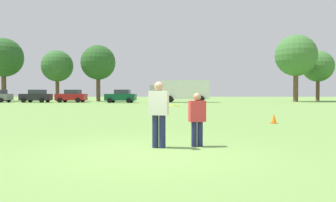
{
  "coord_description": "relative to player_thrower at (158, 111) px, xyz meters",
  "views": [
    {
      "loc": [
        0.45,
        -8.14,
        1.49
      ],
      "look_at": [
        0.47,
        2.83,
        1.2
      ],
      "focal_mm": 36.08,
      "sensor_mm": 36.0,
      "label": 1
    }
  ],
  "objects": [
    {
      "name": "ground_plane",
      "position": [
        -0.2,
        -0.83,
        -1.0
      ],
      "size": [
        193.04,
        193.04,
        0.0
      ],
      "primitive_type": "plane",
      "color": "#6B9347"
    },
    {
      "name": "player_thrower",
      "position": [
        0.0,
        0.0,
        0.0
      ],
      "size": [
        0.54,
        0.38,
        1.77
      ],
      "color": "#1E234C",
      "rests_on": "ground"
    },
    {
      "name": "player_defender",
      "position": [
        1.04,
        0.21,
        -0.18
      ],
      "size": [
        0.48,
        0.33,
        1.47
      ],
      "color": "#1E234C",
      "rests_on": "ground"
    },
    {
      "name": "frisbee",
      "position": [
        0.41,
        -0.2,
        0.14
      ],
      "size": [
        0.27,
        0.27,
        0.06
      ],
      "color": "yellow"
    },
    {
      "name": "traffic_cone",
      "position": [
        5.29,
        7.06,
        -0.77
      ],
      "size": [
        0.32,
        0.32,
        0.48
      ],
      "color": "#D8590C",
      "rests_on": "ground"
    },
    {
      "name": "parked_car_mid_left",
      "position": [
        -18.48,
        38.87,
        -0.07
      ],
      "size": [
        4.32,
        2.45,
        1.82
      ],
      "color": "black",
      "rests_on": "ground"
    },
    {
      "name": "parked_car_center",
      "position": [
        -13.5,
        39.07,
        -0.07
      ],
      "size": [
        4.32,
        2.45,
        1.82
      ],
      "color": "maroon",
      "rests_on": "ground"
    },
    {
      "name": "parked_car_mid_right",
      "position": [
        -6.25,
        37.58,
        -0.07
      ],
      "size": [
        4.32,
        2.45,
        1.82
      ],
      "color": "#0C4C2D",
      "rests_on": "ground"
    },
    {
      "name": "box_truck",
      "position": [
        2.16,
        39.81,
        0.76
      ],
      "size": [
        8.65,
        3.4,
        3.18
      ],
      "color": "white",
      "rests_on": "ground"
    },
    {
      "name": "tree_west_maple",
      "position": [
        -26.77,
        46.5,
        6.12
      ],
      "size": [
        6.37,
        6.37,
        10.35
      ],
      "color": "brown",
      "rests_on": "ground"
    },
    {
      "name": "tree_center_elm",
      "position": [
        -17.69,
        45.69,
        4.68
      ],
      "size": [
        5.07,
        5.07,
        8.25
      ],
      "color": "brown",
      "rests_on": "ground"
    },
    {
      "name": "tree_east_birch",
      "position": [
        -10.84,
        44.65,
        5.15
      ],
      "size": [
        5.5,
        5.5,
        8.93
      ],
      "color": "brown",
      "rests_on": "ground"
    },
    {
      "name": "tree_east_oak",
      "position": [
        19.77,
        42.56,
        6.02
      ],
      "size": [
        6.27,
        6.27,
        10.19
      ],
      "color": "brown",
      "rests_on": "ground"
    },
    {
      "name": "tree_far_east_pine",
      "position": [
        24.7,
        46.08,
        4.65
      ],
      "size": [
        5.05,
        5.05,
        8.21
      ],
      "color": "brown",
      "rests_on": "ground"
    }
  ]
}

